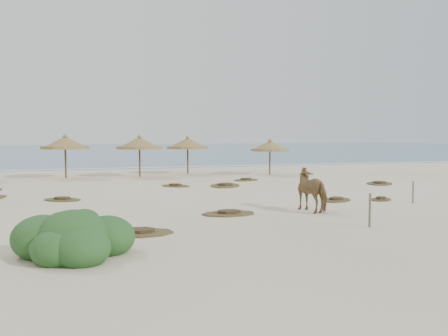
{
  "coord_description": "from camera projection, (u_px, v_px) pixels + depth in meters",
  "views": [
    {
      "loc": [
        -5.66,
        -19.16,
        3.13
      ],
      "look_at": [
        1.87,
        5.0,
        1.36
      ],
      "focal_mm": 40.0,
      "sensor_mm": 36.0,
      "label": 1
    }
  ],
  "objects": [
    {
      "name": "scrub_5",
      "position": [
        380.0,
        183.0,
        30.75
      ],
      "size": [
        2.69,
        2.84,
        0.16
      ],
      "rotation": [
        0.0,
        0.0,
        0.91
      ],
      "color": "brown",
      "rests_on": "ground"
    },
    {
      "name": "palapa_5",
      "position": [
        270.0,
        146.0,
        37.52
      ],
      "size": [
        3.32,
        3.32,
        2.76
      ],
      "rotation": [
        0.0,
        0.0,
        0.14
      ],
      "color": "#4F3F28",
      "rests_on": "ground"
    },
    {
      "name": "scrub_4",
      "position": [
        336.0,
        200.0,
        23.15
      ],
      "size": [
        2.18,
        2.05,
        0.16
      ],
      "rotation": [
        0.0,
        0.0,
        0.63
      ],
      "color": "brown",
      "rests_on": "ground"
    },
    {
      "name": "foam_line",
      "position": [
        135.0,
        168.0,
        44.91
      ],
      "size": [
        70.0,
        0.6,
        0.01
      ],
      "primitive_type": "cube",
      "color": "white",
      "rests_on": "ground"
    },
    {
      "name": "palapa_4",
      "position": [
        188.0,
        144.0,
        38.23
      ],
      "size": [
        3.42,
        3.42,
        2.98
      ],
      "rotation": [
        0.0,
        0.0,
        -0.08
      ],
      "color": "#4F3F28",
      "rests_on": "ground"
    },
    {
      "name": "palapa_3",
      "position": [
        139.0,
        144.0,
        35.77
      ],
      "size": [
        3.63,
        3.63,
        3.07
      ],
      "rotation": [
        0.0,
        0.0,
        0.12
      ],
      "color": "#4F3F28",
      "rests_on": "ground"
    },
    {
      "name": "scrub_2",
      "position": [
        62.0,
        199.0,
        23.26
      ],
      "size": [
        2.19,
        2.01,
        0.16
      ],
      "rotation": [
        0.0,
        0.0,
        2.55
      ],
      "color": "brown",
      "rests_on": "ground"
    },
    {
      "name": "scrub_10",
      "position": [
        307.0,
        174.0,
        38.06
      ],
      "size": [
        1.75,
        1.65,
        0.16
      ],
      "rotation": [
        0.0,
        0.0,
        0.64
      ],
      "color": "brown",
      "rests_on": "ground"
    },
    {
      "name": "ocean",
      "position": [
        101.0,
        150.0,
        91.58
      ],
      "size": [
        200.0,
        100.0,
        0.01
      ],
      "primitive_type": "cube",
      "color": "#275775",
      "rests_on": "ground"
    },
    {
      "name": "fence_post_near",
      "position": [
        370.0,
        210.0,
        16.6
      ],
      "size": [
        0.1,
        0.1,
        1.14
      ],
      "primitive_type": "cylinder",
      "rotation": [
        0.0,
        0.0,
        0.26
      ],
      "color": "#6F6453",
      "rests_on": "ground"
    },
    {
      "name": "ground",
      "position": [
        217.0,
        211.0,
        20.15
      ],
      "size": [
        160.0,
        160.0,
        0.0
      ],
      "primitive_type": "plane",
      "color": "beige",
      "rests_on": "ground"
    },
    {
      "name": "scrub_12",
      "position": [
        381.0,
        199.0,
        23.35
      ],
      "size": [
        1.6,
        1.54,
        0.16
      ],
      "rotation": [
        0.0,
        0.0,
        0.7
      ],
      "color": "brown",
      "rests_on": "ground"
    },
    {
      "name": "fence_post_far",
      "position": [
        413.0,
        192.0,
        22.28
      ],
      "size": [
        0.08,
        0.08,
        0.99
      ],
      "primitive_type": "cylinder",
      "rotation": [
        0.0,
        0.0,
        0.08
      ],
      "color": "#6F6453",
      "rests_on": "ground"
    },
    {
      "name": "bush",
      "position": [
        74.0,
        239.0,
        12.6
      ],
      "size": [
        3.12,
        2.74,
        1.4
      ],
      "rotation": [
        0.0,
        0.0,
        0.43
      ],
      "color": "#2C5F28",
      "rests_on": "ground"
    },
    {
      "name": "scrub_11",
      "position": [
        140.0,
        232.0,
        15.54
      ],
      "size": [
        2.26,
        1.61,
        0.16
      ],
      "rotation": [
        0.0,
        0.0,
        3.02
      ],
      "color": "brown",
      "rests_on": "ground"
    },
    {
      "name": "horse",
      "position": [
        314.0,
        190.0,
        20.02
      ],
      "size": [
        1.31,
        2.2,
        1.74
      ],
      "primitive_type": "imported",
      "rotation": [
        0.0,
        0.0,
        3.33
      ],
      "color": "olive",
      "rests_on": "ground"
    },
    {
      "name": "scrub_13",
      "position": [
        176.0,
        186.0,
        29.38
      ],
      "size": [
        2.11,
        2.17,
        0.16
      ],
      "rotation": [
        0.0,
        0.0,
        2.29
      ],
      "color": "brown",
      "rests_on": "ground"
    },
    {
      "name": "scrub_9",
      "position": [
        229.0,
        213.0,
        19.25
      ],
      "size": [
        2.12,
        1.39,
        0.16
      ],
      "rotation": [
        0.0,
        0.0,
        0.01
      ],
      "color": "brown",
      "rests_on": "ground"
    },
    {
      "name": "palapa_2",
      "position": [
        65.0,
        143.0,
        34.71
      ],
      "size": [
        4.41,
        4.41,
        3.12
      ],
      "rotation": [
        0.0,
        0.0,
        0.42
      ],
      "color": "#4F3F28",
      "rests_on": "ground"
    },
    {
      "name": "scrub_7",
      "position": [
        246.0,
        180.0,
        33.05
      ],
      "size": [
        2.22,
        1.9,
        0.16
      ],
      "rotation": [
        0.0,
        0.0,
        0.43
      ],
      "color": "brown",
      "rests_on": "ground"
    },
    {
      "name": "scrub_3",
      "position": [
        225.0,
        185.0,
        29.56
      ],
      "size": [
        2.65,
        3.14,
        0.16
      ],
      "rotation": [
        0.0,
        0.0,
        1.16
      ],
      "color": "brown",
      "rests_on": "ground"
    }
  ]
}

